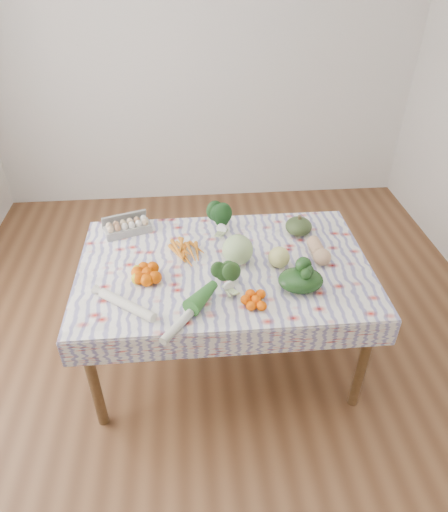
{
  "coord_description": "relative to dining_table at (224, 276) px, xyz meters",
  "views": [
    {
      "loc": [
        -0.18,
        -2.07,
        2.33
      ],
      "look_at": [
        0.0,
        0.0,
        0.82
      ],
      "focal_mm": 32.0,
      "sensor_mm": 36.0,
      "label": 1
    }
  ],
  "objects": [
    {
      "name": "ground",
      "position": [
        0.0,
        0.0,
        -0.68
      ],
      "size": [
        4.5,
        4.5,
        0.0
      ],
      "primitive_type": "plane",
      "color": "brown",
      "rests_on": "ground"
    },
    {
      "name": "wall_back",
      "position": [
        0.0,
        2.25,
        0.72
      ],
      "size": [
        4.0,
        0.04,
        2.8
      ],
      "primitive_type": "cube",
      "color": "silver",
      "rests_on": "ground"
    },
    {
      "name": "dining_table",
      "position": [
        0.0,
        0.0,
        0.0
      ],
      "size": [
        1.6,
        1.0,
        0.75
      ],
      "color": "brown",
      "rests_on": "ground"
    },
    {
      "name": "tablecloth",
      "position": [
        0.0,
        0.0,
        0.08
      ],
      "size": [
        1.66,
        1.06,
        0.01
      ],
      "primitive_type": "cube",
      "color": "white",
      "rests_on": "dining_table"
    },
    {
      "name": "egg_carton",
      "position": [
        -0.57,
        0.38,
        0.12
      ],
      "size": [
        0.31,
        0.2,
        0.08
      ],
      "primitive_type": "cube",
      "rotation": [
        0.0,
        0.0,
        0.32
      ],
      "color": "#999894",
      "rests_on": "tablecloth"
    },
    {
      "name": "carrot_bunch",
      "position": [
        -0.21,
        0.12,
        0.1
      ],
      "size": [
        0.25,
        0.23,
        0.04
      ],
      "primitive_type": "cube",
      "rotation": [
        0.0,
        0.0,
        0.13
      ],
      "color": "orange",
      "rests_on": "tablecloth"
    },
    {
      "name": "kale_bunch",
      "position": [
        0.03,
        0.36,
        0.16
      ],
      "size": [
        0.22,
        0.2,
        0.15
      ],
      "primitive_type": "ellipsoid",
      "rotation": [
        0.0,
        0.0,
        -0.38
      ],
      "color": "#153915",
      "rests_on": "tablecloth"
    },
    {
      "name": "kabocha_squash",
      "position": [
        0.49,
        0.28,
        0.14
      ],
      "size": [
        0.21,
        0.21,
        0.11
      ],
      "primitive_type": "ellipsoid",
      "rotation": [
        0.0,
        0.0,
        0.34
      ],
      "color": "#384B25",
      "rests_on": "tablecloth"
    },
    {
      "name": "cabbage",
      "position": [
        0.08,
        0.01,
        0.17
      ],
      "size": [
        0.23,
        0.23,
        0.18
      ],
      "primitive_type": "sphere",
      "rotation": [
        0.0,
        0.0,
        -0.41
      ],
      "color": "#A0C37A",
      "rests_on": "tablecloth"
    },
    {
      "name": "butternut_squash",
      "position": [
        0.55,
        0.02,
        0.13
      ],
      "size": [
        0.11,
        0.23,
        0.1
      ],
      "primitive_type": "ellipsoid",
      "rotation": [
        0.0,
        0.0,
        0.05
      ],
      "color": "tan",
      "rests_on": "tablecloth"
    },
    {
      "name": "orange_cluster",
      "position": [
        -0.43,
        -0.1,
        0.12
      ],
      "size": [
        0.26,
        0.26,
        0.07
      ],
      "primitive_type": "cube",
      "rotation": [
        0.0,
        0.0,
        0.2
      ],
      "color": "#D74F00",
      "rests_on": "tablecloth"
    },
    {
      "name": "broccoli",
      "position": [
        -0.01,
        -0.2,
        0.14
      ],
      "size": [
        0.19,
        0.19,
        0.11
      ],
      "primitive_type": "ellipsoid",
      "rotation": [
        0.0,
        0.0,
        0.35
      ],
      "color": "#24471B",
      "rests_on": "tablecloth"
    },
    {
      "name": "mandarin_cluster",
      "position": [
        0.13,
        -0.35,
        0.11
      ],
      "size": [
        0.2,
        0.2,
        0.05
      ],
      "primitive_type": "cube",
      "rotation": [
        0.0,
        0.0,
        -0.1
      ],
      "color": "#FF5900",
      "rests_on": "tablecloth"
    },
    {
      "name": "grapefruit",
      "position": [
        0.31,
        -0.04,
        0.14
      ],
      "size": [
        0.16,
        0.16,
        0.12
      ],
      "primitive_type": "sphere",
      "rotation": [
        0.0,
        0.0,
        0.41
      ],
      "color": "#D1D172",
      "rests_on": "tablecloth"
    },
    {
      "name": "spinach_bag",
      "position": [
        0.39,
        -0.24,
        0.14
      ],
      "size": [
        0.28,
        0.25,
        0.11
      ],
      "primitive_type": "ellipsoid",
      "rotation": [
        0.0,
        0.0,
        0.26
      ],
      "color": "black",
      "rests_on": "tablecloth"
    },
    {
      "name": "daikon",
      "position": [
        -0.52,
        -0.33,
        0.11
      ],
      "size": [
        0.32,
        0.26,
        0.05
      ],
      "primitive_type": "cylinder",
      "rotation": [
        1.57,
        0.0,
        0.91
      ],
      "color": "silver",
      "rests_on": "tablecloth"
    },
    {
      "name": "leek",
      "position": [
        -0.21,
        -0.42,
        0.11
      ],
      "size": [
        0.29,
        0.38,
        0.05
      ],
      "primitive_type": "cylinder",
      "rotation": [
        1.57,
        0.0,
        -0.63
      ],
      "color": "beige",
      "rests_on": "tablecloth"
    }
  ]
}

